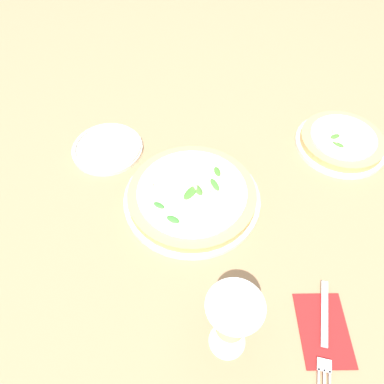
{
  "coord_description": "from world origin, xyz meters",
  "views": [
    {
      "loc": [
        0.52,
        0.07,
        0.68
      ],
      "look_at": [
        0.01,
        -0.01,
        0.03
      ],
      "focal_mm": 35.0,
      "sensor_mm": 36.0,
      "label": 1
    }
  ],
  "objects_px": {
    "pizza_personal_side": "(341,142)",
    "side_plate_white": "(107,148)",
    "fork": "(324,333)",
    "wine_glass": "(232,319)",
    "pizza_arugula_main": "(192,196)"
  },
  "relations": [
    {
      "from": "pizza_arugula_main",
      "to": "fork",
      "type": "distance_m",
      "value": 0.38
    },
    {
      "from": "pizza_personal_side",
      "to": "side_plate_white",
      "type": "bearing_deg",
      "value": -79.5
    },
    {
      "from": "pizza_arugula_main",
      "to": "pizza_personal_side",
      "type": "bearing_deg",
      "value": 123.67
    },
    {
      "from": "pizza_personal_side",
      "to": "fork",
      "type": "xyz_separation_m",
      "value": [
        0.49,
        -0.07,
        -0.01
      ]
    },
    {
      "from": "pizza_arugula_main",
      "to": "side_plate_white",
      "type": "height_order",
      "value": "pizza_arugula_main"
    },
    {
      "from": "fork",
      "to": "side_plate_white",
      "type": "height_order",
      "value": "side_plate_white"
    },
    {
      "from": "fork",
      "to": "wine_glass",
      "type": "bearing_deg",
      "value": -73.24
    },
    {
      "from": "pizza_arugula_main",
      "to": "pizza_personal_side",
      "type": "relative_size",
      "value": 1.36
    },
    {
      "from": "wine_glass",
      "to": "side_plate_white",
      "type": "height_order",
      "value": "wine_glass"
    },
    {
      "from": "pizza_arugula_main",
      "to": "pizza_personal_side",
      "type": "xyz_separation_m",
      "value": [
        -0.23,
        0.35,
        -0.0
      ]
    },
    {
      "from": "wine_glass",
      "to": "side_plate_white",
      "type": "distance_m",
      "value": 0.56
    },
    {
      "from": "fork",
      "to": "side_plate_white",
      "type": "xyz_separation_m",
      "value": [
        -0.38,
        -0.52,
        0.0
      ]
    },
    {
      "from": "pizza_personal_side",
      "to": "fork",
      "type": "relative_size",
      "value": 1.13
    },
    {
      "from": "pizza_personal_side",
      "to": "wine_glass",
      "type": "xyz_separation_m",
      "value": [
        0.53,
        -0.24,
        0.1
      ]
    },
    {
      "from": "pizza_arugula_main",
      "to": "wine_glass",
      "type": "height_order",
      "value": "wine_glass"
    }
  ]
}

